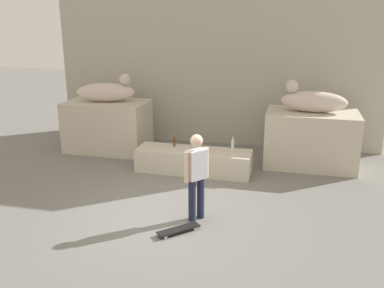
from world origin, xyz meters
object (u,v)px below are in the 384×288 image
(skater, at_px, (196,174))
(bottle_clear, at_px, (233,144))
(statue_reclining_left, at_px, (107,91))
(bottle_brown, at_px, (174,142))
(skateboard, at_px, (179,229))
(statue_reclining_right, at_px, (312,101))

(skater, relative_size, bottle_clear, 5.58)
(bottle_clear, bearing_deg, statue_reclining_left, 166.91)
(skater, distance_m, bottle_brown, 2.89)
(skateboard, height_order, bottle_clear, bottle_clear)
(bottle_brown, bearing_deg, statue_reclining_right, 16.39)
(skater, distance_m, bottle_clear, 2.78)
(statue_reclining_right, relative_size, bottle_brown, 5.70)
(statue_reclining_right, xyz_separation_m, skateboard, (-2.29, -4.19, -1.62))
(skater, relative_size, skateboard, 2.35)
(statue_reclining_right, bearing_deg, bottle_clear, 28.24)
(statue_reclining_right, relative_size, skater, 0.98)
(bottle_clear, xyz_separation_m, bottle_brown, (-1.46, -0.12, -0.01))
(statue_reclining_right, distance_m, skateboard, 5.05)
(statue_reclining_left, height_order, bottle_clear, statue_reclining_left)
(statue_reclining_left, distance_m, skater, 5.00)
(skateboard, xyz_separation_m, bottle_brown, (-0.99, 3.23, 0.62))
(statue_reclining_right, distance_m, bottle_brown, 3.57)
(skateboard, distance_m, bottle_brown, 3.43)
(skateboard, xyz_separation_m, bottle_clear, (0.46, 3.35, 0.62))
(statue_reclining_left, bearing_deg, bottle_brown, -37.41)
(statue_reclining_left, xyz_separation_m, statue_reclining_right, (5.48, -0.01, 0.00))
(statue_reclining_right, xyz_separation_m, bottle_brown, (-3.29, -0.97, -1.01))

